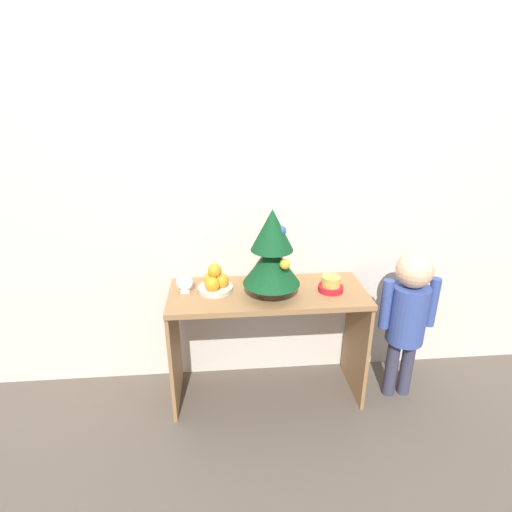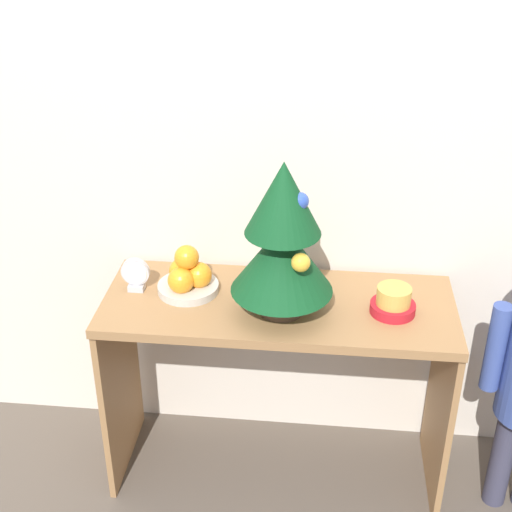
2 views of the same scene
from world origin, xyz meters
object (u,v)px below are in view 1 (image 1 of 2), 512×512
(fruit_bowl, at_px, (215,282))
(child_figure, at_px, (408,310))
(singing_bowl, at_px, (331,285))
(desk_clock, at_px, (185,284))
(mini_tree, at_px, (272,254))

(fruit_bowl, relative_size, child_figure, 0.21)
(singing_bowl, relative_size, desk_clock, 1.24)
(mini_tree, distance_m, child_figure, 0.85)
(singing_bowl, distance_m, child_figure, 0.47)
(fruit_bowl, height_order, desk_clock, fruit_bowl)
(singing_bowl, xyz_separation_m, child_figure, (0.44, -0.05, -0.15))
(mini_tree, relative_size, desk_clock, 4.36)
(mini_tree, xyz_separation_m, fruit_bowl, (-0.30, 0.08, -0.19))
(desk_clock, bearing_deg, singing_bowl, -3.52)
(mini_tree, relative_size, child_figure, 0.52)
(fruit_bowl, xyz_separation_m, child_figure, (1.08, -0.10, -0.17))
(singing_bowl, height_order, desk_clock, desk_clock)
(mini_tree, bearing_deg, fruit_bowl, 164.45)
(desk_clock, distance_m, child_figure, 1.25)
(mini_tree, distance_m, fruit_bowl, 0.37)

